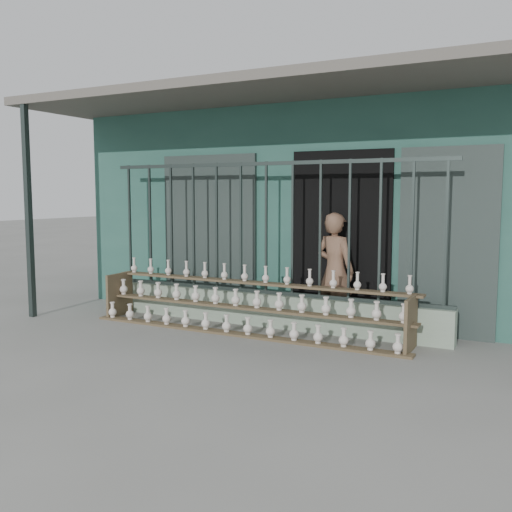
% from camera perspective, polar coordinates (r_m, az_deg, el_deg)
% --- Properties ---
extents(ground, '(60.00, 60.00, 0.00)m').
position_cam_1_polar(ground, '(6.83, -3.90, -9.18)').
color(ground, slate).
extents(workshop_building, '(7.40, 6.60, 3.21)m').
position_cam_1_polar(workshop_building, '(10.44, 8.21, 5.09)').
color(workshop_building, '#275347').
rests_on(workshop_building, ground).
extents(parapet_wall, '(5.00, 0.20, 0.45)m').
position_cam_1_polar(parapet_wall, '(7.89, 1.00, -5.39)').
color(parapet_wall, gray).
rests_on(parapet_wall, ground).
extents(security_fence, '(5.00, 0.04, 1.80)m').
position_cam_1_polar(security_fence, '(7.74, 1.02, 2.78)').
color(security_fence, '#283330').
rests_on(security_fence, parapet_wall).
extents(shelf_rack, '(4.50, 0.68, 0.85)m').
position_cam_1_polar(shelf_rack, '(7.54, -1.04, -4.86)').
color(shelf_rack, brown).
rests_on(shelf_rack, ground).
extents(elderly_woman, '(0.66, 0.53, 1.57)m').
position_cam_1_polar(elderly_woman, '(7.74, 7.90, -1.48)').
color(elderly_woman, brown).
rests_on(elderly_woman, ground).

